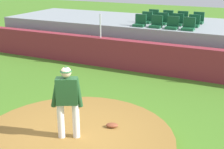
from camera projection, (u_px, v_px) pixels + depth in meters
The scene contains 19 objects.
ground_plane at pixel (75, 144), 7.37m from camera, with size 60.00×60.00×0.00m, color #477D23.
pitchers_mound at pixel (75, 140), 7.34m from camera, with size 4.75×4.75×0.21m, color olive.
pitcher at pixel (67, 97), 6.94m from camera, with size 0.70×0.44×1.75m.
fielding_glove at pixel (112, 125), 7.69m from camera, with size 0.30×0.20×0.11m, color brown.
brick_barrier at pixel (154, 58), 12.22m from camera, with size 16.99×0.40×1.22m, color maroon.
fence_post_left at pixel (100, 26), 12.82m from camera, with size 0.06×0.06×0.98m, color silver.
bleacher_platform at pixel (172, 39), 14.55m from camera, with size 16.51×4.29×1.62m, color #8E989C.
stadium_chair_0 at pixel (140, 22), 13.28m from camera, with size 0.48×0.44×0.50m.
stadium_chair_1 at pixel (156, 24), 12.99m from camera, with size 0.48×0.44×0.50m.
stadium_chair_2 at pixel (172, 25), 12.70m from camera, with size 0.48×0.44×0.50m.
stadium_chair_3 at pixel (189, 26), 12.45m from camera, with size 0.48×0.44×0.50m.
stadium_chair_4 at pixel (146, 19), 14.07m from camera, with size 0.48×0.44×0.50m.
stadium_chair_5 at pixel (162, 21), 13.74m from camera, with size 0.48×0.44×0.50m.
stadium_chair_6 at pixel (177, 22), 13.48m from camera, with size 0.48×0.44×0.50m.
stadium_chair_7 at pixel (194, 23), 13.17m from camera, with size 0.48×0.44×0.50m.
stadium_chair_8 at pixel (153, 17), 14.84m from camera, with size 0.48×0.44×0.50m.
stadium_chair_9 at pixel (167, 18), 14.53m from camera, with size 0.48×0.44×0.50m.
stadium_chair_10 at pixel (182, 19), 14.24m from camera, with size 0.48×0.44×0.50m.
stadium_chair_11 at pixel (198, 20), 13.97m from camera, with size 0.48×0.44×0.50m.
Camera 1 is at (3.56, -5.43, 3.96)m, focal length 49.57 mm.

